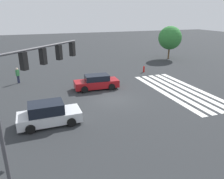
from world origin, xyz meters
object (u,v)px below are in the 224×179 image
(pedestrian, at_px, (18,75))
(fire_hydrant, at_px, (144,69))
(tree_corner_b, at_px, (170,38))
(car_2, at_px, (97,82))
(car_1, at_px, (49,114))
(traffic_signal_mast, at_px, (34,74))

(pedestrian, bearing_deg, fire_hydrant, 42.95)
(tree_corner_b, distance_m, fire_hydrant, 11.17)
(tree_corner_b, bearing_deg, fire_hydrant, 128.69)
(car_2, bearing_deg, tree_corner_b, -142.58)
(car_1, distance_m, pedestrian, 11.43)
(car_2, xyz_separation_m, pedestrian, (4.96, 7.77, 0.28))
(traffic_signal_mast, xyz_separation_m, fire_hydrant, (14.21, -13.91, -4.26))
(car_1, bearing_deg, car_2, 48.51)
(tree_corner_b, bearing_deg, car_2, 124.19)
(traffic_signal_mast, bearing_deg, fire_hydrant, 0.60)
(pedestrian, bearing_deg, tree_corner_b, 59.45)
(car_1, height_order, fire_hydrant, car_1)
(fire_hydrant, bearing_deg, car_1, 128.52)
(tree_corner_b, bearing_deg, traffic_signal_mast, 133.18)
(car_1, relative_size, fire_hydrant, 5.11)
(pedestrian, distance_m, tree_corner_b, 24.91)
(car_2, relative_size, fire_hydrant, 5.40)
(car_1, bearing_deg, pedestrian, 101.42)
(traffic_signal_mast, distance_m, car_1, 5.40)
(traffic_signal_mast, xyz_separation_m, car_1, (3.65, -0.65, -3.93))
(car_2, height_order, pedestrian, pedestrian)
(traffic_signal_mast, bearing_deg, car_1, 34.91)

